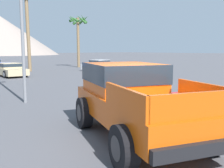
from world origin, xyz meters
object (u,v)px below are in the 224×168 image
Objects in this scene: parked_car_white at (100,65)px; palm_tree_tall at (27,5)px; orange_pickup_truck at (132,95)px; palm_tree_short at (78,27)px; parked_car_tan at (10,69)px.

palm_tree_tall is at bearing -125.16° from parked_car_white.
orange_pickup_truck is 1.29× the size of parked_car_white.
orange_pickup_truck is 22.58m from parked_car_white.
palm_tree_short reaches higher than orange_pickup_truck.
palm_tree_tall is 1.35× the size of palm_tree_short.
parked_car_tan is at bearing 100.38° from orange_pickup_truck.
orange_pickup_truck is 1.23× the size of parked_car_tan.
orange_pickup_truck is 0.60× the size of palm_tree_tall.
parked_car_tan is at bearing -153.15° from palm_tree_short.
parked_car_white is at bearing -178.78° from parked_car_tan.
palm_tree_tall is at bearing 93.60° from orange_pickup_truck.
palm_tree_tall reaches higher than parked_car_tan.
palm_tree_tall reaches higher than parked_car_white.
parked_car_white is 10.01m from parked_car_tan.
parked_car_white is 0.96× the size of parked_car_tan.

